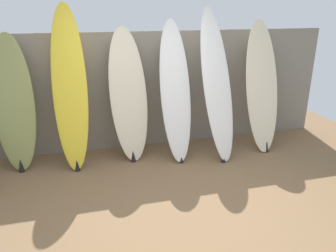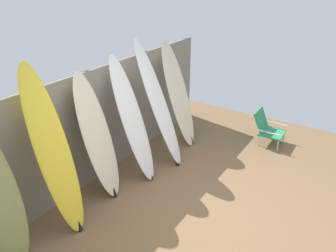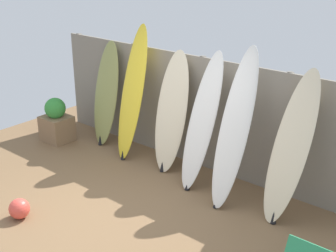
{
  "view_description": "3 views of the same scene",
  "coord_description": "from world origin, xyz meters",
  "px_view_note": "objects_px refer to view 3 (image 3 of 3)",
  "views": [
    {
      "loc": [
        -0.9,
        -2.91,
        2.15
      ],
      "look_at": [
        0.09,
        0.82,
        0.73
      ],
      "focal_mm": 35.0,
      "sensor_mm": 36.0,
      "label": 1
    },
    {
      "loc": [
        -3.21,
        -1.45,
        3.14
      ],
      "look_at": [
        0.39,
        0.87,
        1.06
      ],
      "focal_mm": 35.0,
      "sensor_mm": 36.0,
      "label": 2
    },
    {
      "loc": [
        4.06,
        -3.65,
        3.43
      ],
      "look_at": [
        0.29,
        0.86,
        1.09
      ],
      "focal_mm": 50.0,
      "sensor_mm": 36.0,
      "label": 3
    }
  ],
  "objects_px": {
    "surfboard_olive_0": "(106,94)",
    "surfboard_cream_2": "(171,113)",
    "beach_ball": "(19,209)",
    "surfboard_yellow_1": "(132,94)",
    "surfboard_cream_5": "(291,148)",
    "surfboard_white_4": "(235,128)",
    "surfboard_white_3": "(202,122)",
    "planter_box": "(56,122)"
  },
  "relations": [
    {
      "from": "planter_box",
      "to": "beach_ball",
      "type": "height_order",
      "value": "planter_box"
    },
    {
      "from": "surfboard_cream_5",
      "to": "surfboard_cream_2",
      "type": "bearing_deg",
      "value": 177.05
    },
    {
      "from": "surfboard_cream_2",
      "to": "planter_box",
      "type": "distance_m",
      "value": 2.42
    },
    {
      "from": "beach_ball",
      "to": "surfboard_yellow_1",
      "type": "bearing_deg",
      "value": 94.99
    },
    {
      "from": "surfboard_cream_2",
      "to": "beach_ball",
      "type": "xyz_separation_m",
      "value": [
        -0.58,
        -2.45,
        -0.8
      ]
    },
    {
      "from": "surfboard_cream_2",
      "to": "beach_ball",
      "type": "height_order",
      "value": "surfboard_cream_2"
    },
    {
      "from": "surfboard_white_3",
      "to": "planter_box",
      "type": "bearing_deg",
      "value": -172.45
    },
    {
      "from": "surfboard_yellow_1",
      "to": "surfboard_olive_0",
      "type": "bearing_deg",
      "value": 172.55
    },
    {
      "from": "surfboard_white_3",
      "to": "planter_box",
      "type": "distance_m",
      "value": 3.05
    },
    {
      "from": "surfboard_yellow_1",
      "to": "beach_ball",
      "type": "distance_m",
      "value": 2.59
    },
    {
      "from": "surfboard_yellow_1",
      "to": "surfboard_white_4",
      "type": "distance_m",
      "value": 2.07
    },
    {
      "from": "surfboard_olive_0",
      "to": "planter_box",
      "type": "distance_m",
      "value": 1.09
    },
    {
      "from": "surfboard_yellow_1",
      "to": "surfboard_cream_5",
      "type": "distance_m",
      "value": 2.86
    },
    {
      "from": "surfboard_olive_0",
      "to": "beach_ball",
      "type": "xyz_separation_m",
      "value": [
        0.95,
        -2.5,
        -0.77
      ]
    },
    {
      "from": "surfboard_olive_0",
      "to": "surfboard_cream_5",
      "type": "height_order",
      "value": "surfboard_cream_5"
    },
    {
      "from": "surfboard_white_3",
      "to": "surfboard_white_4",
      "type": "height_order",
      "value": "surfboard_white_4"
    },
    {
      "from": "surfboard_yellow_1",
      "to": "surfboard_cream_5",
      "type": "height_order",
      "value": "surfboard_yellow_1"
    },
    {
      "from": "beach_ball",
      "to": "surfboard_cream_2",
      "type": "bearing_deg",
      "value": 76.62
    },
    {
      "from": "planter_box",
      "to": "surfboard_yellow_1",
      "type": "bearing_deg",
      "value": 16.84
    },
    {
      "from": "surfboard_yellow_1",
      "to": "planter_box",
      "type": "relative_size",
      "value": 2.71
    },
    {
      "from": "surfboard_cream_5",
      "to": "surfboard_yellow_1",
      "type": "bearing_deg",
      "value": 178.79
    },
    {
      "from": "planter_box",
      "to": "beach_ball",
      "type": "distance_m",
      "value": 2.6
    },
    {
      "from": "surfboard_cream_2",
      "to": "surfboard_cream_5",
      "type": "height_order",
      "value": "surfboard_cream_5"
    },
    {
      "from": "surfboard_cream_2",
      "to": "surfboard_yellow_1",
      "type": "bearing_deg",
      "value": -176.69
    },
    {
      "from": "surfboard_olive_0",
      "to": "beach_ball",
      "type": "height_order",
      "value": "surfboard_olive_0"
    },
    {
      "from": "surfboard_cream_5",
      "to": "planter_box",
      "type": "height_order",
      "value": "surfboard_cream_5"
    },
    {
      "from": "planter_box",
      "to": "surfboard_white_4",
      "type": "bearing_deg",
      "value": 4.94
    },
    {
      "from": "surfboard_yellow_1",
      "to": "surfboard_cream_5",
      "type": "xyz_separation_m",
      "value": [
        2.86,
        -0.06,
        -0.13
      ]
    },
    {
      "from": "surfboard_cream_5",
      "to": "planter_box",
      "type": "bearing_deg",
      "value": -174.83
    },
    {
      "from": "surfboard_cream_5",
      "to": "surfboard_white_3",
      "type": "bearing_deg",
      "value": -179.92
    },
    {
      "from": "surfboard_yellow_1",
      "to": "surfboard_white_3",
      "type": "xyz_separation_m",
      "value": [
        1.46,
        -0.06,
        -0.11
      ]
    },
    {
      "from": "beach_ball",
      "to": "planter_box",
      "type": "bearing_deg",
      "value": 131.34
    },
    {
      "from": "surfboard_olive_0",
      "to": "surfboard_yellow_1",
      "type": "bearing_deg",
      "value": -7.45
    },
    {
      "from": "surfboard_olive_0",
      "to": "surfboard_white_4",
      "type": "distance_m",
      "value": 2.82
    },
    {
      "from": "surfboard_yellow_1",
      "to": "beach_ball",
      "type": "height_order",
      "value": "surfboard_yellow_1"
    },
    {
      "from": "surfboard_cream_2",
      "to": "surfboard_white_4",
      "type": "xyz_separation_m",
      "value": [
        1.27,
        -0.19,
        0.13
      ]
    },
    {
      "from": "surfboard_white_4",
      "to": "surfboard_cream_5",
      "type": "bearing_deg",
      "value": 6.19
    },
    {
      "from": "surfboard_olive_0",
      "to": "beach_ball",
      "type": "bearing_deg",
      "value": -69.13
    },
    {
      "from": "surfboard_cream_2",
      "to": "beach_ball",
      "type": "distance_m",
      "value": 2.64
    },
    {
      "from": "surfboard_olive_0",
      "to": "surfboard_cream_2",
      "type": "bearing_deg",
      "value": -1.92
    },
    {
      "from": "surfboard_olive_0",
      "to": "surfboard_white_3",
      "type": "relative_size",
      "value": 0.93
    },
    {
      "from": "planter_box",
      "to": "beach_ball",
      "type": "relative_size",
      "value": 2.95
    }
  ]
}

